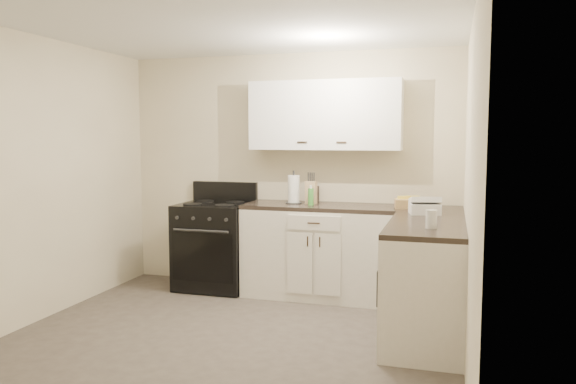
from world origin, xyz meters
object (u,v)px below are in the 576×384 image
(paper_towel, at_px, (294,189))
(wicker_basket, at_px, (409,204))
(countertop_grill, at_px, (425,209))
(knife_block, at_px, (311,193))
(stove, at_px, (215,246))

(paper_towel, xyz_separation_m, wicker_basket, (1.17, -0.08, -0.10))
(paper_towel, xyz_separation_m, countertop_grill, (1.33, -0.45, -0.10))
(wicker_basket, bearing_deg, knife_block, 175.27)
(paper_towel, bearing_deg, knife_block, 0.39)
(knife_block, xyz_separation_m, wicker_basket, (0.99, -0.08, -0.07))
(stove, relative_size, paper_towel, 3.15)
(knife_block, bearing_deg, stove, -173.25)
(wicker_basket, bearing_deg, countertop_grill, -66.13)
(knife_block, height_order, paper_towel, paper_towel)
(knife_block, relative_size, wicker_basket, 0.88)
(stove, xyz_separation_m, wicker_basket, (2.03, -0.02, 0.52))
(stove, xyz_separation_m, countertop_grill, (2.19, -0.38, 0.53))
(countertop_grill, bearing_deg, wicker_basket, 102.76)
(stove, bearing_deg, knife_block, 3.58)
(paper_towel, bearing_deg, wicker_basket, -3.92)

